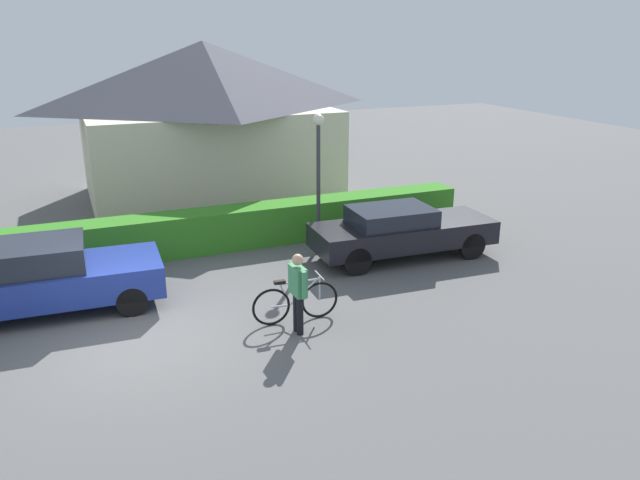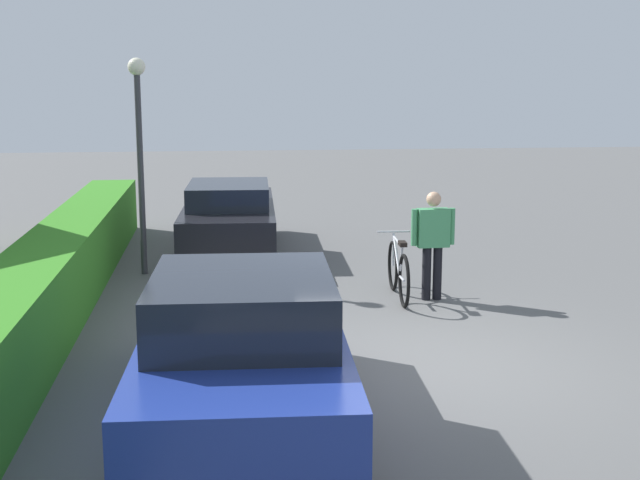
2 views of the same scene
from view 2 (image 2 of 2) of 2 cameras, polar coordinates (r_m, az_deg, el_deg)
name	(u,v)px [view 2 (image 2 of 2)]	position (r m, az deg, el deg)	size (l,w,h in m)	color
ground_plane	(417,367)	(9.46, 6.61, -8.55)	(60.00, 60.00, 0.00)	#575757
hedge_row	(6,336)	(9.32, -20.53, -6.11)	(19.11, 0.90, 1.05)	#327C20
parked_car_near	(244,349)	(7.62, -5.22, -7.37)	(4.34, 1.95, 1.48)	navy
parked_car_far	(230,214)	(15.52, -6.17, 1.74)	(4.64, 1.82, 1.32)	black
bicycle	(398,271)	(12.22, 5.35, -2.11)	(1.75, 0.50, 0.91)	black
person_rider	(433,238)	(12.11, 7.68, 0.16)	(0.22, 0.64, 1.58)	black
street_lamp	(139,132)	(13.79, -12.19, 7.16)	(0.28, 0.28, 3.48)	#38383D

